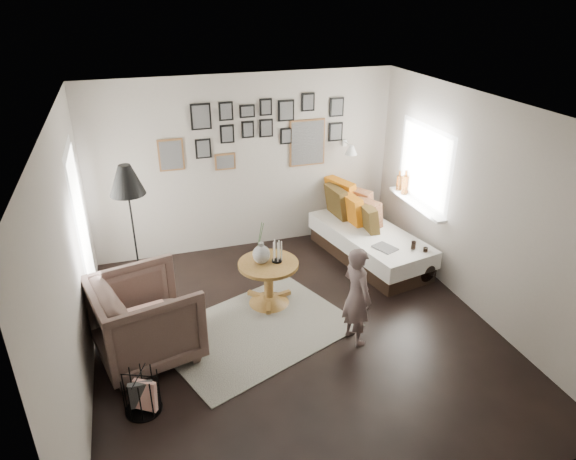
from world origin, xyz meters
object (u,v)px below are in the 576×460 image
object	(u,v)px
floor_lamp	(127,185)
magazine_basket	(142,393)
demijohn_small	(423,269)
child	(357,296)
pedestal_table	(269,285)
daybed	(367,237)
armchair	(146,319)
demijohn_large	(411,264)
vase	(261,251)

from	to	relation	value
floor_lamp	magazine_basket	distance (m)	2.43
demijohn_small	child	world-z (taller)	child
pedestal_table	demijohn_small	size ratio (longest dim) A/B	1.45
child	daybed	bearing A→B (deg)	-41.24
floor_lamp	child	xyz separation A→B (m)	(2.26, -1.64, -0.97)
demijohn_small	child	distance (m)	1.72
armchair	demijohn_large	world-z (taller)	armchair
vase	child	bearing A→B (deg)	-52.00
daybed	child	bearing A→B (deg)	-130.35
armchair	magazine_basket	bearing A→B (deg)	157.57
floor_lamp	demijohn_small	world-z (taller)	floor_lamp
pedestal_table	magazine_basket	xyz separation A→B (m)	(-1.64, -1.39, -0.07)
magazine_basket	vase	bearing A→B (deg)	42.23
demijohn_large	child	size ratio (longest dim) A/B	0.48
armchair	floor_lamp	distance (m)	1.62
daybed	demijohn_large	world-z (taller)	daybed
vase	armchair	world-z (taller)	vase
vase	magazine_basket	distance (m)	2.17
vase	magazine_basket	world-z (taller)	vase
vase	demijohn_small	world-z (taller)	vase
daybed	magazine_basket	xyz separation A→B (m)	(-3.36, -2.17, -0.12)
armchair	demijohn_small	distance (m)	3.69
floor_lamp	pedestal_table	bearing A→B (deg)	-22.31
demijohn_small	pedestal_table	bearing A→B (deg)	176.81
floor_lamp	magazine_basket	xyz separation A→B (m)	(-0.11, -2.02, -1.35)
armchair	child	size ratio (longest dim) A/B	0.87
armchair	demijohn_large	xyz separation A→B (m)	(3.54, 0.57, -0.25)
daybed	floor_lamp	xyz separation A→B (m)	(-3.25, -0.15, 1.23)
vase	child	size ratio (longest dim) A/B	0.46
pedestal_table	magazine_basket	size ratio (longest dim) A/B	1.72
magazine_basket	child	world-z (taller)	child
magazine_basket	child	size ratio (longest dim) A/B	0.37
armchair	floor_lamp	size ratio (longest dim) A/B	0.57
pedestal_table	magazine_basket	bearing A→B (deg)	-139.60
magazine_basket	demijohn_large	xyz separation A→B (m)	(3.66, 1.39, 0.02)
pedestal_table	daybed	world-z (taller)	daybed
vase	floor_lamp	bearing A→B (deg)	157.26
daybed	armchair	bearing A→B (deg)	-168.65
magazine_basket	demijohn_large	bearing A→B (deg)	20.82
daybed	demijohn_small	world-z (taller)	daybed
vase	armchair	size ratio (longest dim) A/B	0.52
pedestal_table	magazine_basket	world-z (taller)	pedestal_table
daybed	demijohn_large	distance (m)	0.84
armchair	demijohn_large	size ratio (longest dim) A/B	1.81
child	pedestal_table	bearing A→B (deg)	23.53
armchair	floor_lamp	xyz separation A→B (m)	(-0.02, 1.20, 1.09)
vase	demijohn_small	bearing A→B (deg)	-3.59
armchair	demijohn_large	bearing A→B (deg)	-94.69
vase	daybed	world-z (taller)	vase
floor_lamp	child	world-z (taller)	floor_lamp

